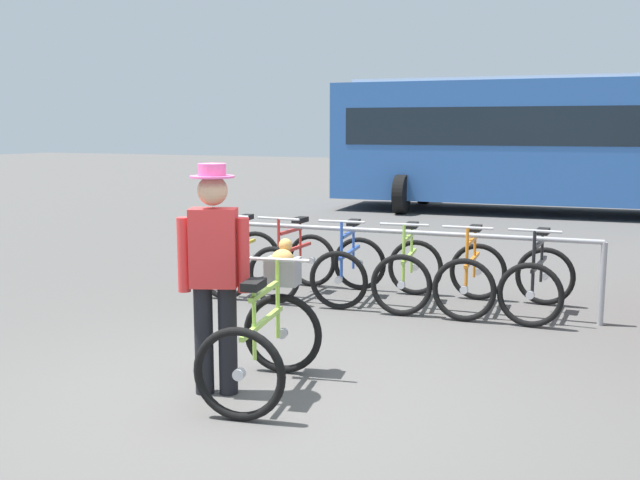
% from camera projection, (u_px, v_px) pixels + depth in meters
% --- Properties ---
extents(ground_plane, '(80.00, 80.00, 0.00)m').
position_uv_depth(ground_plane, '(241.00, 399.00, 5.42)').
color(ground_plane, '#514F4C').
extents(bike_rack_rail, '(4.60, 0.29, 0.88)m').
position_uv_depth(bike_rack_rail, '(384.00, 244.00, 8.12)').
color(bike_rack_rail, '#99999E').
rests_on(bike_rack_rail, ground).
extents(racked_bike_yellow, '(0.79, 1.16, 0.97)m').
position_uv_depth(racked_bike_yellow, '(241.00, 261.00, 8.98)').
color(racked_bike_yellow, black).
rests_on(racked_bike_yellow, ground).
extents(racked_bike_red, '(0.67, 1.11, 0.97)m').
position_uv_depth(racked_bike_red, '(294.00, 264.00, 8.73)').
color(racked_bike_red, black).
rests_on(racked_bike_red, ground).
extents(racked_bike_blue, '(0.80, 1.20, 0.98)m').
position_uv_depth(racked_bike_blue, '(350.00, 268.00, 8.49)').
color(racked_bike_blue, black).
rests_on(racked_bike_blue, ground).
extents(racked_bike_lime, '(0.81, 1.20, 0.98)m').
position_uv_depth(racked_bike_lime, '(409.00, 272.00, 8.25)').
color(racked_bike_lime, black).
rests_on(racked_bike_lime, ground).
extents(racked_bike_orange, '(0.73, 1.13, 0.97)m').
position_uv_depth(racked_bike_orange, '(471.00, 277.00, 8.00)').
color(racked_bike_orange, black).
rests_on(racked_bike_orange, ground).
extents(racked_bike_black, '(0.69, 1.10, 0.97)m').
position_uv_depth(racked_bike_black, '(538.00, 282.00, 7.76)').
color(racked_bike_black, black).
rests_on(racked_bike_black, ground).
extents(featured_bicycle, '(0.83, 1.25, 1.09)m').
position_uv_depth(featured_bicycle, '(268.00, 327.00, 5.55)').
color(featured_bicycle, black).
rests_on(featured_bicycle, ground).
extents(person_with_featured_bike, '(0.50, 0.32, 1.72)m').
position_uv_depth(person_with_featured_bike, '(214.00, 270.00, 5.40)').
color(person_with_featured_bike, black).
rests_on(person_with_featured_bike, ground).
extents(bus_distant, '(10.14, 3.81, 3.08)m').
position_uv_depth(bus_distant, '(554.00, 138.00, 16.75)').
color(bus_distant, '#3366B7').
rests_on(bus_distant, ground).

